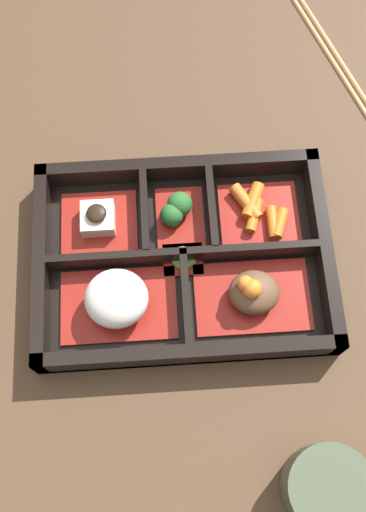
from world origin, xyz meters
name	(u,v)px	position (x,y,z in m)	size (l,w,h in m)	color
ground_plane	(183,264)	(0.00, 0.00, 0.00)	(3.00, 3.00, 0.00)	#4C3523
bento_base	(183,262)	(0.00, 0.00, 0.01)	(0.32, 0.23, 0.01)	black
bento_rim	(183,255)	(0.00, 0.00, 0.02)	(0.32, 0.23, 0.04)	black
bowl_stew	(253,294)	(-0.07, 0.05, 0.03)	(0.12, 0.08, 0.05)	maroon
bowl_rice	(117,300)	(0.07, 0.05, 0.03)	(0.12, 0.08, 0.05)	maroon
bowl_carrots	(259,212)	(-0.09, -0.05, 0.02)	(0.09, 0.08, 0.02)	maroon
bowl_greens	(178,213)	(0.00, -0.05, 0.02)	(0.05, 0.08, 0.03)	maroon
bowl_tofu	(99,220)	(0.09, -0.05, 0.02)	(0.09, 0.08, 0.03)	maroon
bowl_pickles	(183,258)	(0.00, 0.00, 0.01)	(0.04, 0.04, 0.01)	maroon
tea_cup	(327,489)	(-0.12, 0.24, 0.03)	(0.08, 0.08, 0.05)	#424C38
chopsticks	(333,54)	(-0.21, -0.27, 0.00)	(0.10, 0.23, 0.01)	#A87F51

